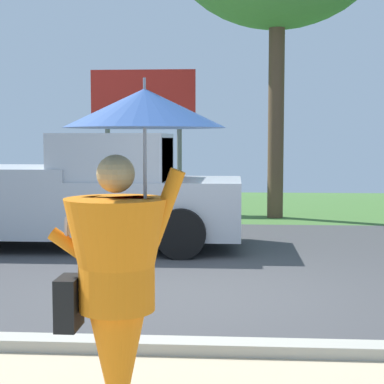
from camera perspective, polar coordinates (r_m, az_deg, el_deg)
ground_plane at (r=10.25m, az=1.41°, el=-5.50°), size 40.00×22.00×0.20m
monk_pedestrian at (r=3.65m, az=-6.34°, el=-6.56°), size 1.03×0.92×2.13m
pickup_truck at (r=10.59m, az=-9.58°, el=-0.22°), size 5.20×2.28×1.88m
roadside_billboard at (r=15.69m, az=-4.47°, el=7.58°), size 2.60×0.12×3.50m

